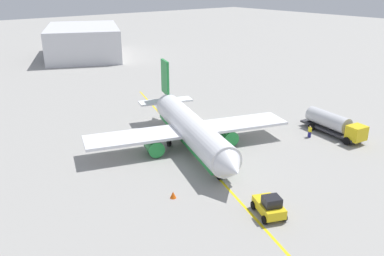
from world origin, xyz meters
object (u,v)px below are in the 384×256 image
Objects in this scene: airplane at (191,129)px; safety_cone_nose at (173,195)px; pushback_tug at (269,206)px; fuel_tanker at (333,124)px; refueling_worker at (310,132)px.

airplane is 13.36m from safety_cone_nose.
pushback_tug is at bearing -13.29° from airplane.
airplane is 38.40× the size of safety_cone_nose.
safety_cone_nose is at bearing -89.91° from fuel_tanker.
safety_cone_nose is (9.11, -9.49, -2.31)m from airplane.
pushback_tug is 9.91m from safety_cone_nose.
pushback_tug is 22.14m from refueling_worker.
fuel_tanker is 14.40× the size of safety_cone_nose.
pushback_tug is 5.61× the size of safety_cone_nose.
fuel_tanker reaches higher than safety_cone_nose.
safety_cone_nose is (1.54, -25.20, -0.46)m from refueling_worker.
pushback_tug reaches higher than refueling_worker.
fuel_tanker is 24.71m from pushback_tug.
fuel_tanker is at bearing 64.63° from airplane.
pushback_tug reaches higher than safety_cone_nose.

